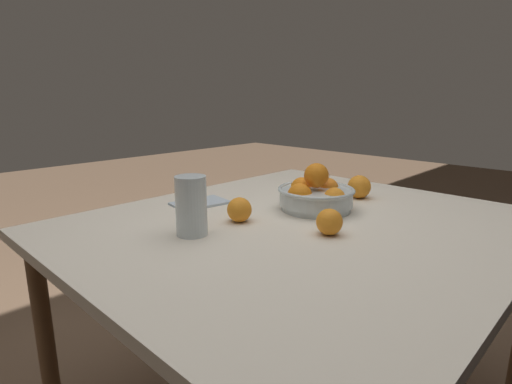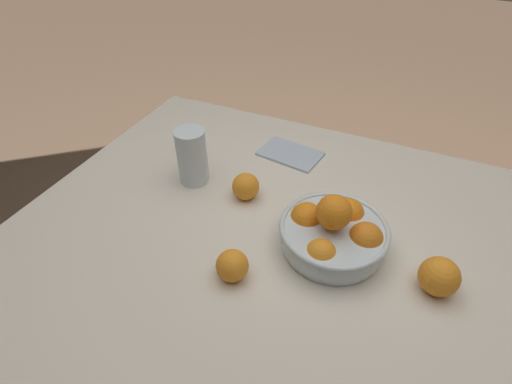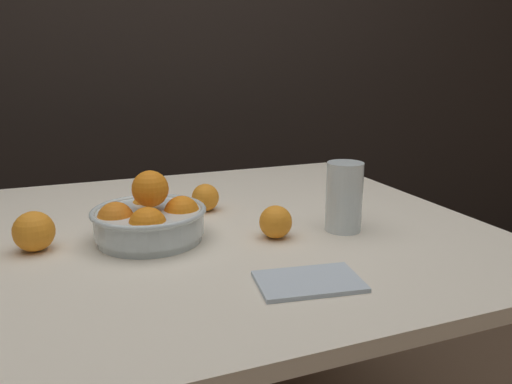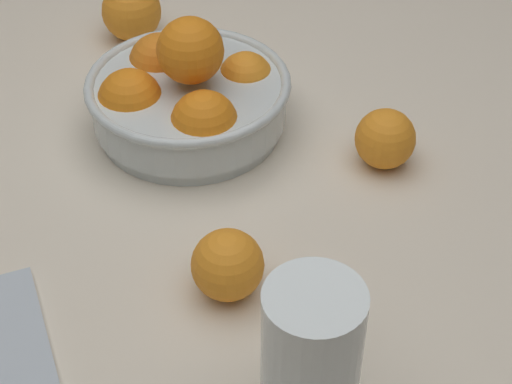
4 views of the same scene
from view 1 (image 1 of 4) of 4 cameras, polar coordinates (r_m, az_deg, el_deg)
The scene contains 7 objects.
dining_table at distance 1.20m, azimuth 6.50°, elevation -7.26°, with size 1.28×1.12×0.75m.
fruit_bowl at distance 1.29m, azimuth 8.49°, elevation -0.39°, with size 0.25×0.25×0.15m.
juice_glass at distance 1.06m, azimuth -9.22°, elevation -2.28°, with size 0.08×0.08×0.16m.
orange_loose_near_bowl at distance 1.47m, azimuth 14.52°, elevation 0.72°, with size 0.08×0.08×0.08m, color orange.
orange_loose_front at distance 1.07m, azimuth 10.44°, elevation -4.21°, with size 0.07×0.07×0.07m, color orange.
orange_loose_aside at distance 1.16m, azimuth -2.39°, elevation -2.54°, with size 0.07×0.07×0.07m, color orange.
napkin at distance 1.37m, azimuth -8.00°, elevation -1.57°, with size 0.18×0.12×0.01m, color silver.
Camera 1 is at (0.90, 0.68, 1.11)m, focal length 28.00 mm.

